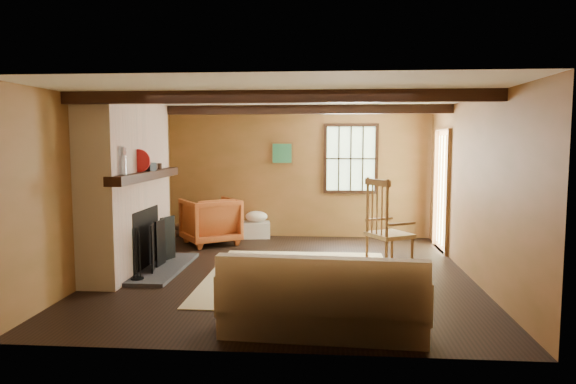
# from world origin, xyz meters

# --- Properties ---
(ground) EXTENTS (5.50, 5.50, 0.00)m
(ground) POSITION_xyz_m (0.00, 0.00, 0.00)
(ground) COLOR black
(ground) RESTS_ON ground
(room_envelope) EXTENTS (5.02, 5.52, 2.44)m
(room_envelope) POSITION_xyz_m (0.22, 0.26, 1.63)
(room_envelope) COLOR #996036
(room_envelope) RESTS_ON ground
(fireplace) EXTENTS (1.02, 2.30, 2.40)m
(fireplace) POSITION_xyz_m (-2.23, -0.00, 1.10)
(fireplace) COLOR #AB5742
(fireplace) RESTS_ON ground
(rug) EXTENTS (2.50, 3.00, 0.01)m
(rug) POSITION_xyz_m (0.20, -0.20, 0.00)
(rug) COLOR tan
(rug) RESTS_ON ground
(rocking_chair) EXTENTS (1.07, 0.92, 1.32)m
(rocking_chair) POSITION_xyz_m (1.41, 0.23, 0.56)
(rocking_chair) COLOR tan
(rocking_chair) RESTS_ON ground
(sofa) EXTENTS (2.01, 0.99, 0.79)m
(sofa) POSITION_xyz_m (0.55, -2.18, 0.28)
(sofa) COLOR silver
(sofa) RESTS_ON ground
(firewood_pile) EXTENTS (0.71, 0.13, 0.26)m
(firewood_pile) POSITION_xyz_m (-2.06, 2.52, 0.13)
(firewood_pile) COLOR brown
(firewood_pile) RESTS_ON ground
(laundry_basket) EXTENTS (0.55, 0.45, 0.30)m
(laundry_basket) POSITION_xyz_m (-0.78, 2.55, 0.15)
(laundry_basket) COLOR silver
(laundry_basket) RESTS_ON ground
(basket_pillow) EXTENTS (0.48, 0.42, 0.21)m
(basket_pillow) POSITION_xyz_m (-0.78, 2.55, 0.40)
(basket_pillow) COLOR silver
(basket_pillow) RESTS_ON laundry_basket
(armchair) EXTENTS (1.25, 1.25, 0.83)m
(armchair) POSITION_xyz_m (-1.51, 1.88, 0.41)
(armchair) COLOR #BF6026
(armchair) RESTS_ON ground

